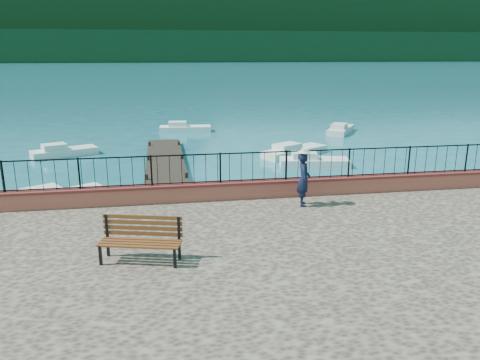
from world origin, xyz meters
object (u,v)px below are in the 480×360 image
object	(u,v)px
boat_1	(314,159)
park_bench	(141,249)
person	(304,179)
boat_0	(57,194)
boat_5	(341,128)
boat_3	(64,149)
boat_4	(185,126)
boat_2	(295,149)

from	to	relation	value
boat_1	park_bench	bearing A→B (deg)	-113.05
person	park_bench	bearing A→B (deg)	136.09
park_bench	boat_0	bearing A→B (deg)	127.92
park_bench	boat_5	xyz separation A→B (m)	(13.93, 22.98, -1.11)
boat_0	boat_1	xyz separation A→B (m)	(12.20, 4.43, 0.00)
boat_3	boat_4	bearing A→B (deg)	21.45
boat_0	boat_1	size ratio (longest dim) A/B	1.06
boat_1	boat_5	world-z (taller)	same
park_bench	boat_1	xyz separation A→B (m)	(8.55, 13.03, -1.11)
boat_0	boat_4	xyz separation A→B (m)	(6.05, 16.93, 0.00)
boat_1	boat_5	size ratio (longest dim) A/B	0.92
boat_3	park_bench	bearing A→B (deg)	-98.22
boat_5	boat_3	bearing A→B (deg)	138.30
boat_3	boat_5	world-z (taller)	same
boat_3	boat_4	xyz separation A→B (m)	(7.46, 7.58, 0.00)
park_bench	boat_4	bearing A→B (deg)	99.57
boat_1	boat_4	xyz separation A→B (m)	(-6.15, 12.50, 0.00)
boat_0	boat_5	bearing A→B (deg)	7.38
boat_3	boat_4	distance (m)	10.64
boat_3	boat_1	bearing A→B (deg)	-43.87
park_bench	boat_2	xyz separation A→B (m)	(8.30, 15.88, -1.11)
person	boat_0	bearing A→B (deg)	70.29
person	boat_3	xyz separation A→B (m)	(-9.97, 14.62, -1.65)
park_bench	boat_0	size ratio (longest dim) A/B	0.51
boat_2	boat_3	distance (m)	13.52
boat_0	boat_3	world-z (taller)	same
boat_0	person	bearing A→B (deg)	-63.50
boat_2	boat_3	xyz separation A→B (m)	(-13.36, 2.07, 0.00)
boat_0	boat_5	size ratio (longest dim) A/B	0.98
park_bench	boat_1	size ratio (longest dim) A/B	0.54
boat_5	boat_0	bearing A→B (deg)	162.78
boat_3	person	bearing A→B (deg)	-79.67
person	boat_1	size ratio (longest dim) A/B	0.47
boat_2	boat_3	world-z (taller)	same
boat_1	boat_2	size ratio (longest dim) A/B	0.83
person	boat_4	bearing A→B (deg)	18.32
park_bench	boat_3	distance (m)	18.69
park_bench	boat_4	distance (m)	25.67
boat_1	boat_4	distance (m)	13.93
person	boat_4	distance (m)	22.39
boat_3	boat_5	bearing A→B (deg)	-9.15
park_bench	boat_0	xyz separation A→B (m)	(-3.64, 8.60, -1.11)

